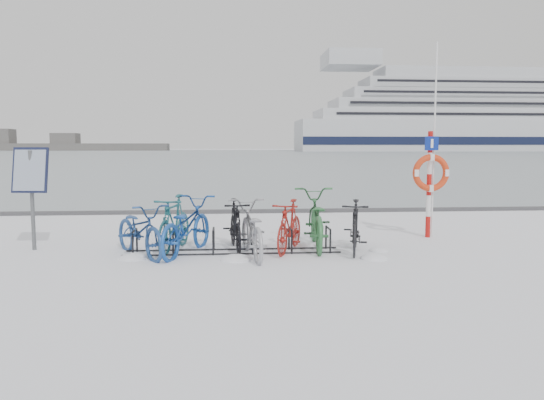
# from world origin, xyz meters

# --- Properties ---
(ground) EXTENTS (900.00, 900.00, 0.00)m
(ground) POSITION_xyz_m (0.00, 0.00, 0.00)
(ground) COLOR white
(ground) RESTS_ON ground
(ice_sheet) EXTENTS (400.00, 298.00, 0.02)m
(ice_sheet) POSITION_xyz_m (0.00, 155.00, 0.01)
(ice_sheet) COLOR #919CA4
(ice_sheet) RESTS_ON ground
(quay_edge) EXTENTS (400.00, 0.25, 0.10)m
(quay_edge) POSITION_xyz_m (0.00, 5.90, 0.05)
(quay_edge) COLOR #3F3F42
(quay_edge) RESTS_ON ground
(bike_rack) EXTENTS (4.00, 0.48, 0.46)m
(bike_rack) POSITION_xyz_m (0.00, 0.00, 0.18)
(bike_rack) COLOR black
(bike_rack) RESTS_ON ground
(info_board) EXTENTS (0.67, 0.30, 1.96)m
(info_board) POSITION_xyz_m (-3.80, 0.55, 1.41)
(info_board) COLOR #595B5E
(info_board) RESTS_ON ground
(lifebuoy_station) EXTENTS (0.81, 0.23, 4.18)m
(lifebuoy_station) POSITION_xyz_m (4.26, 1.27, 1.40)
(lifebuoy_station) COLOR #B1110E
(lifebuoy_station) RESTS_ON ground
(cruise_ferry) EXTENTS (148.52, 27.99, 48.80)m
(cruise_ferry) POSITION_xyz_m (102.05, 208.31, 13.29)
(cruise_ferry) COLOR silver
(cruise_ferry) RESTS_ON ground
(bike_0) EXTENTS (1.58, 1.98, 1.01)m
(bike_0) POSITION_xyz_m (-1.68, -0.14, 0.50)
(bike_0) COLOR navy
(bike_0) RESTS_ON ground
(bike_1) EXTENTS (0.89, 1.88, 1.09)m
(bike_1) POSITION_xyz_m (-1.11, 0.35, 0.54)
(bike_1) COLOR #1A535D
(bike_1) RESTS_ON ground
(bike_2) EXTENTS (1.37, 2.18, 1.08)m
(bike_2) POSITION_xyz_m (-0.86, 0.01, 0.54)
(bike_2) COLOR #19499D
(bike_2) RESTS_ON ground
(bike_3) EXTENTS (0.62, 1.70, 1.00)m
(bike_3) POSITION_xyz_m (0.05, 0.32, 0.50)
(bike_3) COLOR black
(bike_3) RESTS_ON ground
(bike_4) EXTENTS (0.93, 2.04, 1.04)m
(bike_4) POSITION_xyz_m (0.32, -0.35, 0.52)
(bike_4) COLOR #96979D
(bike_4) RESTS_ON ground
(bike_5) EXTENTS (1.04, 1.73, 1.00)m
(bike_5) POSITION_xyz_m (1.07, 0.10, 0.50)
(bike_5) COLOR maroon
(bike_5) RESTS_ON ground
(bike_6) EXTENTS (0.98, 2.30, 1.17)m
(bike_6) POSITION_xyz_m (1.62, 0.42, 0.59)
(bike_6) COLOR #2D6A38
(bike_6) RESTS_ON ground
(bike_7) EXTENTS (0.89, 1.74, 1.01)m
(bike_7) POSITION_xyz_m (2.30, -0.09, 0.50)
(bike_7) COLOR black
(bike_7) RESTS_ON ground
(snow_drifts) EXTENTS (4.96, 2.09, 0.19)m
(snow_drifts) POSITION_xyz_m (0.40, -0.41, 0.00)
(snow_drifts) COLOR white
(snow_drifts) RESTS_ON ground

